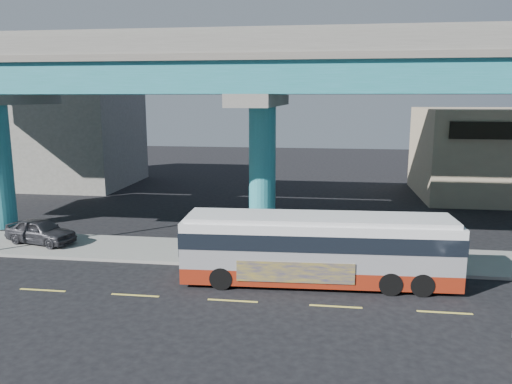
# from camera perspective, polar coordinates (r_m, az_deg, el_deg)

# --- Properties ---
(ground) EXTENTS (120.00, 120.00, 0.00)m
(ground) POSITION_cam_1_polar(r_m,az_deg,el_deg) (20.32, -2.53, -11.99)
(ground) COLOR black
(ground) RESTS_ON ground
(sidewalk) EXTENTS (70.00, 4.00, 0.15)m
(sidewalk) POSITION_cam_1_polar(r_m,az_deg,el_deg) (25.39, -0.28, -7.07)
(sidewalk) COLOR gray
(sidewalk) RESTS_ON ground
(lane_markings) EXTENTS (58.00, 0.12, 0.01)m
(lane_markings) POSITION_cam_1_polar(r_m,az_deg,el_deg) (20.05, -2.69, -12.30)
(lane_markings) COLOR #D8C64C
(lane_markings) RESTS_ON ground
(viaduct) EXTENTS (52.00, 12.40, 11.70)m
(viaduct) POSITION_cam_1_polar(r_m,az_deg,el_deg) (27.77, 0.78, 13.43)
(viaduct) COLOR #1F7877
(viaduct) RESTS_ON ground
(building_beige) EXTENTS (14.00, 10.23, 7.00)m
(building_beige) POSITION_cam_1_polar(r_m,az_deg,el_deg) (44.11, 27.18, 3.94)
(building_beige) COLOR tan
(building_beige) RESTS_ON ground
(building_concrete) EXTENTS (12.00, 10.00, 9.00)m
(building_concrete) POSITION_cam_1_polar(r_m,az_deg,el_deg) (48.57, -21.13, 6.11)
(building_concrete) COLOR gray
(building_concrete) RESTS_ON ground
(transit_bus) EXTENTS (11.68, 3.02, 2.97)m
(transit_bus) POSITION_cam_1_polar(r_m,az_deg,el_deg) (21.46, 7.18, -6.20)
(transit_bus) COLOR maroon
(transit_bus) RESTS_ON ground
(parked_car) EXTENTS (3.43, 4.68, 1.34)m
(parked_car) POSITION_cam_1_polar(r_m,az_deg,el_deg) (29.14, -23.40, -4.10)
(parked_car) COLOR #313137
(parked_car) RESTS_ON sidewalk
(stop_sign) EXTENTS (0.73, 0.23, 2.49)m
(stop_sign) POSITION_cam_1_polar(r_m,az_deg,el_deg) (23.44, 12.39, -4.10)
(stop_sign) COLOR gray
(stop_sign) RESTS_ON sidewalk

